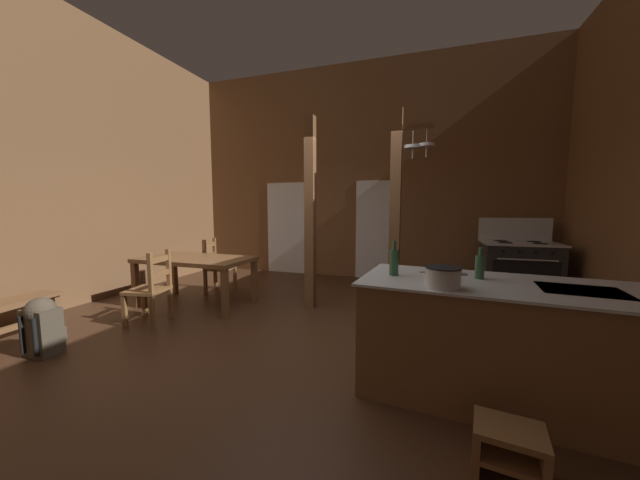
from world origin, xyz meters
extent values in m
cube|color=#422819|center=(0.00, 0.00, -0.05)|extent=(8.13, 7.73, 0.10)
cube|color=brown|center=(0.00, 3.53, 2.23)|extent=(8.13, 0.14, 4.46)
cube|color=brown|center=(-3.73, 0.00, 2.23)|extent=(0.14, 7.73, 4.46)
cube|color=white|center=(-1.65, 3.46, 1.02)|extent=(1.00, 0.01, 2.05)
cube|color=white|center=(0.37, 3.46, 1.02)|extent=(0.84, 0.01, 2.05)
cube|color=brown|center=(1.98, -0.52, 0.45)|extent=(2.17, 1.08, 0.90)
cube|color=silver|center=(1.98, -0.52, 0.91)|extent=(2.24, 1.15, 0.02)
cube|color=black|center=(2.45, -0.56, 0.92)|extent=(0.55, 0.45, 0.00)
cube|color=black|center=(2.01, -0.09, 0.05)|extent=(1.99, 0.22, 0.10)
cube|color=#272727|center=(2.85, 2.78, 0.45)|extent=(1.12, 0.80, 0.90)
cube|color=black|center=(2.86, 2.39, 0.42)|extent=(0.93, 0.04, 0.52)
cylinder|color=silver|center=(2.86, 2.37, 0.70)|extent=(0.83, 0.05, 0.02)
cube|color=silver|center=(2.85, 2.78, 0.92)|extent=(1.17, 0.84, 0.03)
cube|color=silver|center=(2.84, 3.14, 1.12)|extent=(1.14, 0.08, 0.40)
cylinder|color=black|center=(3.10, 2.63, 0.94)|extent=(0.21, 0.21, 0.01)
cylinder|color=black|center=(2.60, 2.62, 0.94)|extent=(0.21, 0.21, 0.01)
cylinder|color=black|center=(3.09, 2.94, 0.94)|extent=(0.21, 0.21, 0.01)
cylinder|color=black|center=(2.59, 2.92, 0.94)|extent=(0.21, 0.21, 0.01)
cylinder|color=black|center=(3.19, 2.39, 0.82)|extent=(0.04, 0.03, 0.04)
cylinder|color=black|center=(2.97, 2.38, 0.82)|extent=(0.04, 0.03, 0.04)
cylinder|color=black|center=(2.75, 2.37, 0.82)|extent=(0.04, 0.03, 0.04)
cylinder|color=black|center=(2.53, 2.36, 0.82)|extent=(0.04, 0.03, 0.04)
cube|color=brown|center=(0.97, 1.21, 1.40)|extent=(0.14, 0.14, 2.81)
cube|color=brown|center=(1.17, 1.21, 2.55)|extent=(0.53, 0.08, 0.06)
cylinder|color=silver|center=(1.18, 1.21, 2.43)|extent=(0.01, 0.01, 0.24)
cylinder|color=silver|center=(1.18, 1.21, 2.29)|extent=(0.23, 0.23, 0.04)
cylinder|color=silver|center=(1.18, 1.21, 2.21)|extent=(0.02, 0.02, 0.14)
cylinder|color=silver|center=(1.35, 1.21, 2.44)|extent=(0.01, 0.01, 0.23)
cylinder|color=silver|center=(1.35, 1.21, 2.30)|extent=(0.21, 0.21, 0.04)
cylinder|color=silver|center=(1.35, 1.21, 2.22)|extent=(0.02, 0.02, 0.14)
cube|color=brown|center=(-0.25, 1.19, 1.40)|extent=(0.14, 0.14, 2.81)
cube|color=brown|center=(1.86, -1.36, 0.28)|extent=(0.40, 0.33, 0.04)
cube|color=brown|center=(1.70, -1.34, 0.13)|extent=(0.08, 0.28, 0.26)
cube|color=brown|center=(2.02, -1.38, 0.13)|extent=(0.08, 0.28, 0.26)
cube|color=brown|center=(1.86, -1.36, 0.14)|extent=(0.36, 0.32, 0.03)
cube|color=brown|center=(-1.96, 0.74, 0.71)|extent=(1.70, 0.90, 0.06)
cube|color=brown|center=(-2.75, 1.13, 0.34)|extent=(0.08, 0.08, 0.68)
cube|color=brown|center=(-1.17, 1.13, 0.34)|extent=(0.08, 0.08, 0.68)
cube|color=brown|center=(-2.75, 0.35, 0.34)|extent=(0.08, 0.08, 0.68)
cube|color=brown|center=(-1.17, 0.35, 0.34)|extent=(0.08, 0.08, 0.68)
cube|color=brown|center=(-2.04, -0.10, 0.43)|extent=(0.52, 0.52, 0.04)
cube|color=brown|center=(-2.19, -0.32, 0.21)|extent=(0.06, 0.06, 0.41)
cube|color=brown|center=(-2.26, 0.05, 0.21)|extent=(0.06, 0.06, 0.41)
cube|color=brown|center=(-1.82, -0.25, 0.47)|extent=(0.06, 0.06, 0.95)
cube|color=brown|center=(-1.89, 0.12, 0.47)|extent=(0.06, 0.06, 0.95)
cube|color=brown|center=(-1.85, -0.06, 0.84)|extent=(0.11, 0.38, 0.07)
cube|color=brown|center=(-1.85, -0.06, 0.65)|extent=(0.11, 0.38, 0.07)
cube|color=brown|center=(-2.08, 1.50, 0.43)|extent=(0.52, 0.52, 0.04)
cube|color=brown|center=(-1.93, 1.73, 0.21)|extent=(0.06, 0.06, 0.41)
cube|color=brown|center=(-1.85, 1.35, 0.21)|extent=(0.06, 0.06, 0.41)
cube|color=brown|center=(-2.30, 1.65, 0.47)|extent=(0.06, 0.06, 0.95)
cube|color=brown|center=(-2.23, 1.28, 0.47)|extent=(0.06, 0.06, 0.95)
cube|color=brown|center=(-2.26, 1.46, 0.84)|extent=(0.11, 0.38, 0.07)
cube|color=brown|center=(-2.26, 1.46, 0.65)|extent=(0.11, 0.38, 0.07)
cube|color=brown|center=(-3.12, -1.09, 0.42)|extent=(0.42, 1.13, 0.04)
cube|color=brown|center=(-3.15, -0.59, 0.20)|extent=(0.31, 0.08, 0.40)
cube|color=brown|center=(-3.12, -1.09, 0.12)|extent=(0.11, 0.92, 0.06)
cube|color=#4C4233|center=(-2.31, -1.16, 0.24)|extent=(0.33, 0.23, 0.48)
cube|color=#4C4233|center=(-2.31, -1.03, 0.17)|extent=(0.23, 0.07, 0.17)
cylinder|color=black|center=(-2.40, -1.29, 0.24)|extent=(0.04, 0.04, 0.38)
cylinder|color=black|center=(-2.21, -1.28, 0.24)|extent=(0.04, 0.04, 0.38)
sphere|color=#4C4233|center=(-2.31, -1.16, 0.46)|extent=(0.28, 0.28, 0.27)
cylinder|color=silver|center=(1.51, -0.80, 1.00)|extent=(0.25, 0.25, 0.14)
cylinder|color=black|center=(1.51, -0.80, 1.07)|extent=(0.26, 0.26, 0.01)
cylinder|color=silver|center=(1.38, -0.80, 1.03)|extent=(0.05, 0.02, 0.02)
cylinder|color=silver|center=(1.65, -0.80, 1.03)|extent=(0.05, 0.02, 0.02)
cylinder|color=silver|center=(1.50, -0.51, 0.96)|extent=(0.20, 0.20, 0.07)
cylinder|color=black|center=(1.50, -0.51, 0.99)|extent=(0.16, 0.16, 0.00)
cylinder|color=#2D5638|center=(1.81, -0.39, 1.02)|extent=(0.07, 0.07, 0.19)
cylinder|color=#2D5638|center=(1.81, -0.39, 1.15)|extent=(0.03, 0.03, 0.07)
cylinder|color=#2D5638|center=(1.13, -0.48, 1.03)|extent=(0.08, 0.08, 0.22)
cylinder|color=#2D5638|center=(1.13, -0.48, 1.18)|extent=(0.03, 0.03, 0.08)
camera|label=1|loc=(1.40, -3.26, 1.51)|focal=18.04mm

